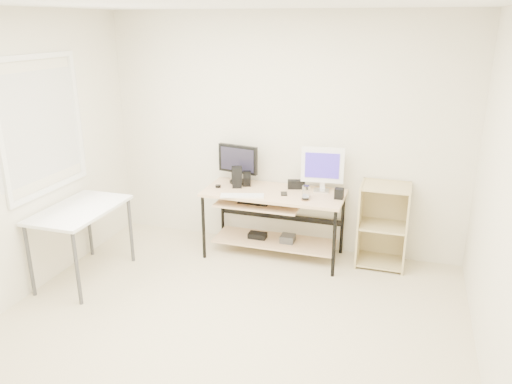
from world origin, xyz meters
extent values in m
cube|color=beige|center=(0.00, 0.00, -0.01)|extent=(4.00, 4.00, 0.01)
cube|color=white|center=(0.00, 0.00, 2.60)|extent=(4.00, 4.00, 0.01)
cube|color=silver|center=(0.00, 2.00, 1.30)|extent=(4.00, 0.01, 2.60)
cube|color=silver|center=(0.00, -2.00, 1.30)|extent=(4.00, 0.01, 2.60)
cube|color=white|center=(-1.98, 0.60, 1.55)|extent=(0.01, 1.00, 1.20)
cube|color=beige|center=(0.00, 1.66, 0.73)|extent=(1.50, 0.65, 0.03)
cube|color=beige|center=(-0.15, 1.60, 0.62)|extent=(0.90, 0.49, 0.02)
cube|color=beige|center=(0.00, 1.71, 0.15)|extent=(1.35, 0.46, 0.02)
cube|color=black|center=(-0.20, 1.60, 0.64)|extent=(0.33, 0.22, 0.01)
cylinder|color=black|center=(0.05, 1.55, 0.64)|extent=(0.14, 0.01, 0.01)
cube|color=#414143|center=(0.15, 1.71, 0.20)|extent=(0.15, 0.15, 0.08)
cube|color=black|center=(-0.20, 1.71, 0.19)|extent=(0.20, 0.12, 0.06)
cylinder|color=black|center=(-0.71, 1.37, 0.36)|extent=(0.04, 0.04, 0.72)
cylinder|color=black|center=(-0.71, 1.94, 0.36)|extent=(0.04, 0.04, 0.72)
cylinder|color=black|center=(0.71, 1.37, 0.36)|extent=(0.04, 0.04, 0.72)
cylinder|color=black|center=(0.71, 1.94, 0.36)|extent=(0.04, 0.04, 0.72)
cube|color=white|center=(-1.68, 0.60, 0.73)|extent=(0.60, 1.00, 0.03)
cylinder|color=#414143|center=(-1.94, 0.14, 0.36)|extent=(0.04, 0.04, 0.72)
cylinder|color=#414143|center=(-1.94, 1.06, 0.36)|extent=(0.04, 0.04, 0.72)
cylinder|color=#414143|center=(-1.42, 0.14, 0.36)|extent=(0.04, 0.04, 0.72)
cylinder|color=#414143|center=(-1.42, 1.06, 0.36)|extent=(0.04, 0.04, 0.72)
cube|color=tan|center=(0.91, 1.78, 0.45)|extent=(0.02, 0.40, 0.90)
cube|color=tan|center=(1.39, 1.78, 0.45)|extent=(0.02, 0.40, 0.90)
cube|color=tan|center=(1.15, 1.97, 0.45)|extent=(0.50, 0.02, 0.90)
cube|color=tan|center=(1.15, 1.78, 0.04)|extent=(0.46, 0.38, 0.02)
cube|color=tan|center=(1.15, 1.78, 0.45)|extent=(0.46, 0.38, 0.02)
cube|color=tan|center=(1.15, 1.78, 0.88)|extent=(0.46, 0.38, 0.02)
cylinder|color=black|center=(-0.47, 1.84, 0.76)|extent=(0.20, 0.20, 0.02)
cylinder|color=black|center=(-0.47, 1.84, 0.82)|extent=(0.04, 0.04, 0.10)
cube|color=black|center=(-0.47, 1.84, 1.02)|extent=(0.47, 0.13, 0.31)
cube|color=black|center=(-0.47, 1.82, 1.02)|extent=(0.39, 0.08, 0.25)
cube|color=silver|center=(0.48, 1.82, 0.76)|extent=(0.16, 0.14, 0.01)
cylinder|color=silver|center=(0.48, 1.82, 0.81)|extent=(0.04, 0.04, 0.09)
cube|color=white|center=(0.48, 1.82, 1.04)|extent=(0.45, 0.09, 0.38)
cube|color=#3B28B0|center=(0.48, 1.80, 1.04)|extent=(0.38, 0.05, 0.30)
cube|color=white|center=(-0.27, 1.41, 0.76)|extent=(0.47, 0.25, 0.02)
ellipsoid|color=#BDBDC2|center=(0.37, 1.58, 0.77)|extent=(0.09, 0.13, 0.04)
cube|color=black|center=(0.20, 1.83, 0.80)|extent=(0.20, 0.13, 0.09)
cube|color=black|center=(-0.43, 1.68, 0.80)|extent=(0.13, 0.13, 0.09)
cube|color=black|center=(-0.43, 1.68, 0.91)|extent=(0.15, 0.15, 0.14)
cube|color=black|center=(0.70, 1.65, 0.80)|extent=(0.09, 0.09, 0.11)
cube|color=black|center=(-0.34, 1.75, 0.84)|extent=(0.10, 0.08, 0.17)
cylinder|color=black|center=(-0.63, 1.61, 0.76)|extent=(0.07, 0.07, 0.03)
cube|color=black|center=(0.12, 1.61, 0.75)|extent=(0.10, 0.14, 0.01)
cylinder|color=#996D45|center=(0.38, 1.50, 0.75)|extent=(0.10, 0.10, 0.01)
cylinder|color=white|center=(0.38, 1.50, 0.83)|extent=(0.08, 0.08, 0.15)
camera|label=1|loc=(1.34, -3.22, 2.48)|focal=35.00mm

